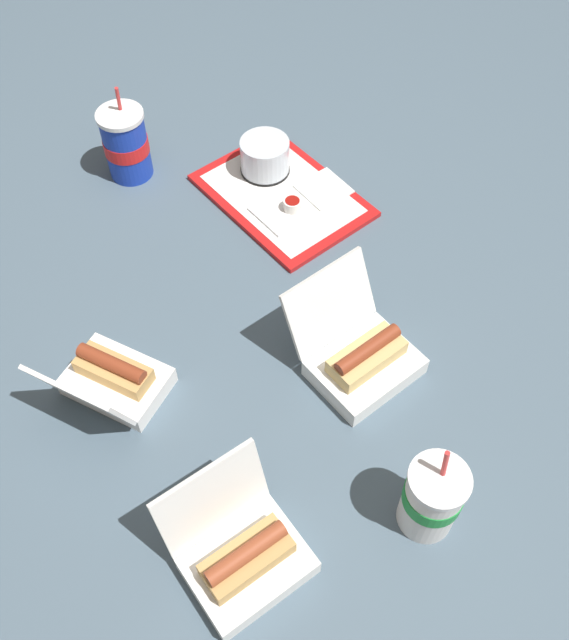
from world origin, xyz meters
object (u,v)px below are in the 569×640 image
soda_cup_center (126,144)px  soda_cup_front (432,498)px  ketchup_cup (292,204)px  plastic_fork (265,221)px  clamshell_hotdog_back (243,555)px  clamshell_hotdog_right (361,356)px  cake_container (265,157)px  clamshell_hotdog_front (112,380)px  food_tray (282,195)px

soda_cup_center → soda_cup_front: bearing=-174.3°
ketchup_cup → plastic_fork: ketchup_cup is taller
clamshell_hotdog_back → clamshell_hotdog_right: bearing=-58.6°
cake_container → plastic_fork: bearing=151.1°
cake_container → clamshell_hotdog_right: bearing=169.7°
plastic_fork → soda_cup_front: soda_cup_front is taller
ketchup_cup → soda_cup_center: 0.40m
clamshell_hotdog_right → clamshell_hotdog_front: (0.18, 0.42, -0.00)m
food_tray → clamshell_hotdog_back: 0.82m
ketchup_cup → clamshell_hotdog_front: size_ratio=0.16×
food_tray → ketchup_cup: ketchup_cup is taller
soda_cup_center → clamshell_hotdog_right: bearing=-166.9°
clamshell_hotdog_back → clamshell_hotdog_front: bearing=8.6°
clamshell_hotdog_back → food_tray: bearing=-33.5°
plastic_fork → clamshell_hotdog_right: (-0.41, 0.02, 0.03)m
clamshell_hotdog_back → soda_cup_front: bearing=-104.9°
clamshell_hotdog_front → soda_cup_center: 0.59m
food_tray → cake_container: (0.09, -0.00, 0.05)m
clamshell_hotdog_right → clamshell_hotdog_back: size_ratio=1.19×
cake_container → ketchup_cup: bearing=176.8°
food_tray → soda_cup_front: soda_cup_front is taller
ketchup_cup → plastic_fork: bearing=94.8°
food_tray → soda_cup_center: (0.24, 0.26, 0.08)m
ketchup_cup → clamshell_hotdog_back: 0.78m
cake_container → clamshell_hotdog_right: clamshell_hotdog_right is taller
clamshell_hotdog_back → soda_cup_front: size_ratio=0.93×
cake_container → ketchup_cup: 0.14m
cake_container → soda_cup_front: size_ratio=0.53×
food_tray → clamshell_hotdog_front: (-0.29, 0.51, 0.03)m
cake_container → soda_cup_center: soda_cup_center is taller
plastic_fork → clamshell_hotdog_front: bearing=108.2°
soda_cup_center → ketchup_cup: bearing=-139.0°
clamshell_hotdog_front → plastic_fork: bearing=-62.1°
food_tray → clamshell_hotdog_front: size_ratio=1.69×
ketchup_cup → clamshell_hotdog_right: (-0.42, 0.09, 0.01)m
ketchup_cup → clamshell_hotdog_right: size_ratio=0.17×
cake_container → plastic_fork: size_ratio=1.03×
food_tray → clamshell_hotdog_right: 0.48m
cake_container → plastic_fork: cake_container is taller
ketchup_cup → clamshell_hotdog_right: bearing=167.3°
ketchup_cup → soda_cup_center: soda_cup_center is taller
clamshell_hotdog_front → clamshell_hotdog_back: bearing=-171.4°
plastic_fork → soda_cup_center: bearing=21.8°
cake_container → soda_cup_front: bearing=168.9°
cake_container → soda_cup_front: 0.87m
food_tray → plastic_fork: 0.10m
clamshell_hotdog_back → soda_cup_front: 0.30m
soda_cup_center → cake_container: bearing=-120.8°
plastic_fork → soda_cup_center: (0.30, 0.19, 0.07)m
clamshell_hotdog_front → soda_cup_center: soda_cup_center is taller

